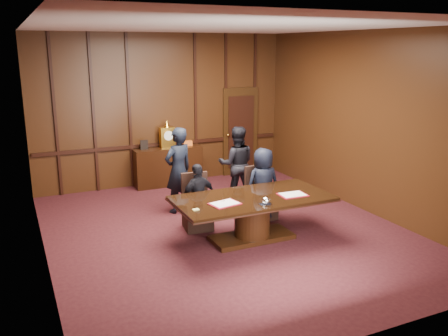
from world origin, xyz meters
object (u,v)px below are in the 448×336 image
signatory_right (263,184)px  witness_left (178,170)px  sideboard (168,165)px  conference_table (252,211)px  witness_right (237,164)px  signatory_left (198,197)px

signatory_right → witness_left: size_ratio=0.81×
witness_left → signatory_right: bearing=122.1°
sideboard → witness_left: bearing=-101.9°
conference_table → witness_right: witness_right is taller
conference_table → witness_left: witness_left is taller
signatory_left → conference_table: bearing=117.7°
signatory_left → witness_right: (1.36, 1.23, 0.19)m
sideboard → signatory_left: sideboard is taller
signatory_left → signatory_right: (1.30, 0.00, 0.08)m
witness_left → witness_right: (1.35, 0.17, -0.05)m
sideboard → witness_right: witness_right is taller
witness_left → witness_right: 1.36m
signatory_right → witness_left: bearing=-39.1°
sideboard → witness_right: 2.00m
signatory_left → witness_right: bearing=-149.2°
conference_table → witness_right: 2.17m
sideboard → signatory_right: sideboard is taller
signatory_left → signatory_right: 1.30m
signatory_right → witness_left: 1.68m
witness_left → sideboard: bearing=-120.6°
signatory_right → witness_left: witness_left is taller
witness_right → witness_left: bearing=26.9°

